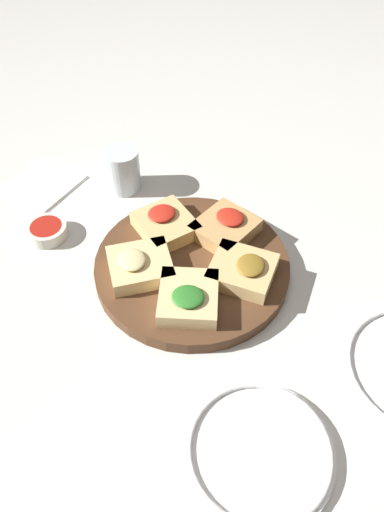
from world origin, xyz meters
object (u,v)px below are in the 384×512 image
Objects in this scene: plate_right at (259,451)px; dipping_bowl at (47,231)px; napkin_stack at (44,184)px; water_glass at (122,170)px; serving_board at (192,266)px.

dipping_bowl is (-0.01, -0.53, 0.00)m from plate_right.
plate_right reaches higher than napkin_stack.
water_glass is 0.64× the size of napkin_stack.
plate_right is at bearing 82.87° from napkin_stack.
serving_board reaches higher than plate_right.
water_glass reaches higher than napkin_stack.
serving_board is at bearing 78.57° from water_glass.
water_glass reaches higher than dipping_bowl.
napkin_stack is (0.12, -0.11, -0.04)m from water_glass.
serving_board is at bearing 100.15° from napkin_stack.
napkin_stack is at bearing -118.34° from dipping_bowl.
dipping_bowl is at bearing -91.42° from plate_right.
serving_board is 2.45× the size of napkin_stack.
napkin_stack is at bearing -79.85° from serving_board.
serving_board is 4.48× the size of dipping_bowl.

